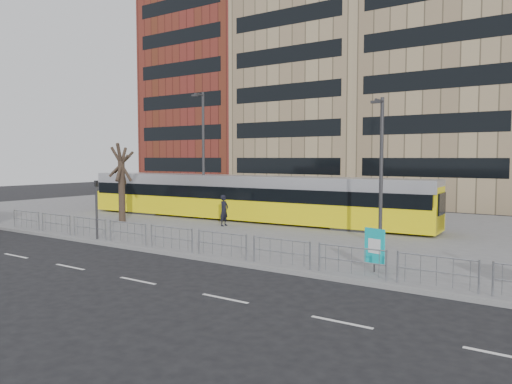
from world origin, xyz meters
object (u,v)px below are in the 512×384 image
Objects in this scene: ad_panel at (375,247)px; traffic_light_west at (96,202)px; tram at (242,198)px; pedestrian at (224,210)px; bare_tree at (121,142)px; lamp_post_east at (381,165)px; lamp_post_west at (203,151)px.

traffic_light_west is (-14.84, -1.06, 1.01)m from ad_panel.
ad_panel is at bearing -39.31° from tram.
bare_tree reaches higher than pedestrian.
lamp_post_east is at bearing -23.56° from tram.
lamp_post_west is 1.20× the size of bare_tree.
lamp_post_west reaches higher than pedestrian.
pedestrian is 0.22× the size of lamp_post_west.
pedestrian is 8.48m from bare_tree.
bare_tree is (-19.39, 4.50, 4.36)m from ad_panel.
tram is at bearing 11.76° from pedestrian.
ad_panel is 0.53× the size of traffic_light_west.
lamp_post_east is at bearing -13.37° from lamp_post_west.
lamp_post_west reaches higher than ad_panel.
tram is 3.08m from pedestrian.
traffic_light_west is at bearing -153.48° from lamp_post_east.
lamp_post_east is at bearing 3.02° from bare_tree.
lamp_post_west is at bearing -165.11° from tram.
lamp_post_west is 14.50m from lamp_post_east.
ad_panel is (13.20, -9.66, -0.57)m from tram.
tram is at bearing 159.24° from ad_panel.
traffic_light_west is at bearing -50.67° from bare_tree.
tram is 8.91m from bare_tree.
lamp_post_west is at bearing 166.60° from ad_panel.
tram is 2.97× the size of lamp_post_west.
bare_tree is (-3.46, -4.27, 0.55)m from lamp_post_west.
lamp_post_east is at bearing 124.23° from ad_panel.
pedestrian is at bearing 167.09° from ad_panel.
bare_tree reaches higher than ad_panel.
lamp_post_west is 1.23× the size of lamp_post_east.
ad_panel is 14.91m from traffic_light_west.
tram is 12.36m from lamp_post_east.
lamp_post_east is 17.63m from bare_tree.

